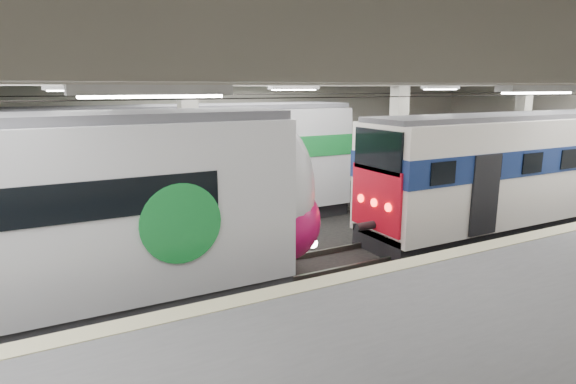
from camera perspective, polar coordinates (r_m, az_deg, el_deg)
station_hall at (r=11.79m, az=9.49°, el=3.75°), size 36.00×24.00×5.75m
modern_emu at (r=11.33m, az=-25.69°, el=-3.14°), size 13.79×2.85×4.45m
older_rer at (r=18.65m, az=25.12°, el=2.45°), size 12.20×2.69×4.08m
far_train at (r=17.18m, az=-14.13°, el=2.89°), size 13.64×2.81×4.37m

